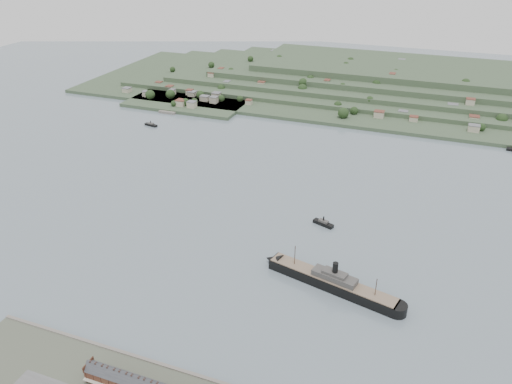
% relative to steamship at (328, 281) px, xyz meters
% --- Properties ---
extents(ground, '(1400.00, 1400.00, 0.00)m').
position_rel_steamship_xyz_m(ground, '(-56.54, 53.94, -4.33)').
color(ground, slate).
rests_on(ground, ground).
extents(far_peninsula, '(760.00, 309.00, 30.00)m').
position_rel_steamship_xyz_m(far_peninsula, '(-28.63, 447.04, 7.55)').
color(far_peninsula, '#3A5136').
rests_on(far_peninsula, ground).
extents(steamship, '(96.30, 33.00, 23.43)m').
position_rel_steamship_xyz_m(steamship, '(0.00, 0.00, 0.00)').
color(steamship, black).
rests_on(steamship, ground).
extents(tugboat, '(17.12, 9.81, 7.47)m').
position_rel_steamship_xyz_m(tugboat, '(-20.26, 70.79, -2.50)').
color(tugboat, black).
rests_on(tugboat, ground).
extents(ferry_west, '(16.64, 7.49, 6.03)m').
position_rel_steamship_xyz_m(ferry_west, '(-257.48, 212.66, -2.87)').
color(ferry_west, black).
rests_on(ferry_west, ground).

